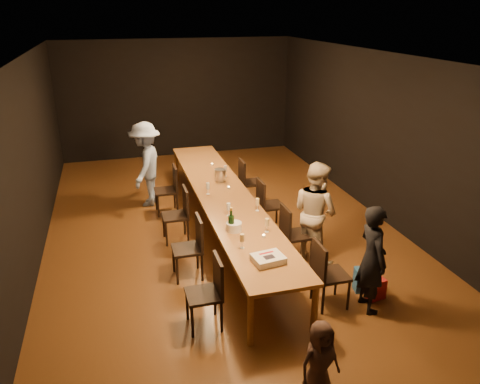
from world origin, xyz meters
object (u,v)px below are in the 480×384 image
object	(u,v)px
plate_stack	(234,227)
table	(224,197)
chair_left_0	(203,294)
child	(320,362)
chair_left_2	(175,215)
ice_bucket	(220,175)
woman_birthday	(372,259)
chair_left_1	(187,248)
man_blue	(146,164)
chair_right_1	(296,234)
chair_right_2	(271,204)
chair_left_3	(166,190)
chair_right_0	(331,274)
woman_tan	(315,212)
champagne_bottle	(231,219)
birthday_cake	(268,259)
chair_right_3	(251,182)

from	to	relation	value
plate_stack	table	bearing A→B (deg)	82.10
chair_left_0	child	size ratio (longest dim) A/B	1.03
chair_left_2	child	world-z (taller)	chair_left_2
ice_bucket	woman_birthday	bearing A→B (deg)	-69.72
chair_left_2	ice_bucket	size ratio (longest dim) A/B	4.16
chair_left_1	man_blue	distance (m)	2.97
woman_birthday	ice_bucket	bearing A→B (deg)	22.30
chair_left_0	child	xyz separation A→B (m)	(0.87, -1.45, -0.01)
chair_right_1	plate_stack	world-z (taller)	chair_right_1
chair_right_2	chair_left_3	size ratio (longest dim) A/B	1.00
chair_right_0	chair_left_3	xyz separation A→B (m)	(-1.70, 3.60, 0.00)
chair_right_1	chair_left_3	size ratio (longest dim) A/B	1.00
woman_tan	plate_stack	bearing A→B (deg)	76.77
chair_left_2	woman_birthday	distance (m)	3.39
chair_left_1	chair_left_3	world-z (taller)	same
chair_left_0	champagne_bottle	distance (m)	1.27
man_blue	champagne_bottle	distance (m)	3.26
chair_left_2	ice_bucket	xyz separation A→B (m)	(0.94, 0.67, 0.40)
chair_right_1	birthday_cake	size ratio (longest dim) A/B	2.23
chair_right_2	chair_left_2	xyz separation A→B (m)	(-1.70, 0.00, 0.00)
chair_right_0	man_blue	size ratio (longest dim) A/B	0.55
champagne_bottle	woman_tan	bearing A→B (deg)	8.44
child	woman_tan	bearing A→B (deg)	56.16
chair_right_1	chair_right_2	xyz separation A→B (m)	(0.00, 1.20, 0.00)
chair_left_1	chair_right_2	bearing A→B (deg)	-54.78
chair_right_2	chair_right_1	bearing A→B (deg)	-0.00
child	chair_left_1	bearing A→B (deg)	97.35
table	ice_bucket	distance (m)	0.69
man_blue	table	bearing A→B (deg)	53.88
woman_birthday	champagne_bottle	distance (m)	1.97
chair_right_3	birthday_cake	bearing A→B (deg)	-13.60
chair_left_3	chair_left_2	bearing A→B (deg)	-180.00
chair_left_2	chair_left_3	world-z (taller)	same
chair_right_2	man_blue	distance (m)	2.67
chair_left_1	chair_left_2	world-z (taller)	same
ice_bucket	champagne_bottle	bearing A→B (deg)	-99.01
woman_birthday	champagne_bottle	xyz separation A→B (m)	(-1.54, 1.21, 0.20)
woman_tan	plate_stack	distance (m)	1.36
chair_right_2	plate_stack	world-z (taller)	chair_right_2
birthday_cake	plate_stack	size ratio (longest dim) A/B	1.87
chair_left_0	plate_stack	bearing A→B (deg)	-32.94
table	plate_stack	size ratio (longest dim) A/B	26.89
woman_birthday	man_blue	xyz separation A→B (m)	(-2.45, 4.34, 0.11)
table	woman_birthday	distance (m)	2.91
man_blue	plate_stack	distance (m)	3.26
table	chair_left_2	distance (m)	0.88
champagne_bottle	chair_left_0	bearing A→B (deg)	-121.36
birthday_cake	champagne_bottle	xyz separation A→B (m)	(-0.22, 0.96, 0.14)
chair_left_0	champagne_bottle	bearing A→B (deg)	-31.36
chair_right_1	man_blue	size ratio (longest dim) A/B	0.55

